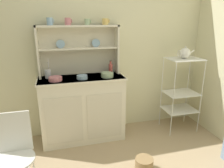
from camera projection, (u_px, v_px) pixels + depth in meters
wall_back at (97, 47)px, 2.98m from camera, size 3.84×0.05×2.50m
hutch_cabinet at (83, 108)px, 2.91m from camera, size 1.14×0.45×0.90m
hutch_shelf_unit at (79, 46)px, 2.82m from camera, size 1.06×0.18×0.66m
bakers_rack at (182, 87)px, 3.11m from camera, size 0.47×0.36×1.10m
wire_chair at (14, 150)px, 1.90m from camera, size 0.36×0.36×0.85m
floor_basket at (144, 164)px, 2.38m from camera, size 0.20×0.20×0.15m
cup_sky_0 at (50, 21)px, 2.60m from camera, size 0.09×0.07×0.09m
cup_rose_1 at (68, 21)px, 2.65m from camera, size 0.09×0.08×0.09m
cup_sage_2 at (87, 22)px, 2.71m from camera, size 0.08×0.07×0.08m
cup_gold_3 at (105, 22)px, 2.77m from camera, size 0.09×0.08×0.08m
bowl_mixing_large at (55, 79)px, 2.62m from camera, size 0.17×0.17×0.05m
bowl_floral_medium at (82, 77)px, 2.71m from camera, size 0.14×0.14×0.05m
bowl_cream_small at (107, 75)px, 2.79m from camera, size 0.16×0.16×0.06m
jam_bottle at (111, 68)px, 2.94m from camera, size 0.05×0.05×0.19m
utensil_jar at (48, 74)px, 2.73m from camera, size 0.08×0.08×0.25m
porcelain_teapot at (185, 53)px, 2.96m from camera, size 0.24×0.15×0.17m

